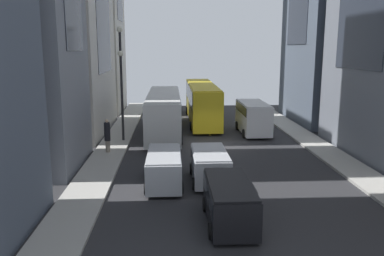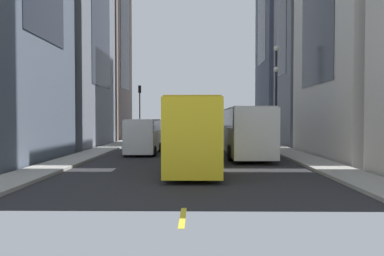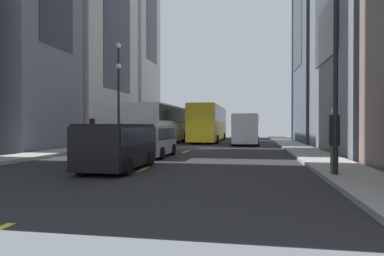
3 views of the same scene
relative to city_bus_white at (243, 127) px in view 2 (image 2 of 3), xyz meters
name	(u,v)px [view 2 (image 2 of 3)]	position (x,y,z in m)	size (l,w,h in m)	color
ground_plane	(192,150)	(3.73, -4.18, -2.01)	(40.71, 40.71, 0.00)	#28282B
sidewalk_west	(279,149)	(-3.57, -4.18, -1.93)	(2.11, 44.00, 0.15)	#9E9B93
sidewalk_east	(106,149)	(11.03, -4.18, -1.93)	(2.11, 44.00, 0.15)	#9E9B93
lane_stripe_0	(194,137)	(3.73, -25.18, -2.00)	(0.16, 2.00, 0.01)	yellow
lane_stripe_1	(194,140)	(3.73, -16.78, -2.00)	(0.16, 2.00, 0.01)	yellow
lane_stripe_2	(193,146)	(3.73, -8.38, -2.00)	(0.16, 2.00, 0.01)	yellow
lane_stripe_3	(192,154)	(3.73, 0.02, -2.00)	(0.16, 2.00, 0.01)	yellow
lane_stripe_4	(189,171)	(3.73, 8.42, -2.00)	(0.16, 2.00, 0.01)	yellow
lane_stripe_5	(183,217)	(3.73, 16.82, -2.00)	(0.16, 2.00, 0.01)	yellow
building_east_0	(96,28)	(15.86, -18.82, 11.89)	(7.22, 9.52, 27.79)	#7A665B
building_east_1	(48,13)	(17.25, -7.48, 10.48)	(10.02, 11.45, 24.98)	slate
city_bus_white	(243,127)	(0.00, 0.00, 0.00)	(2.80, 12.59, 3.35)	silver
streetcar_yellow	(194,127)	(3.53, 5.49, 0.12)	(2.70, 13.60, 3.59)	yellow
delivery_van_white	(143,134)	(7.31, -0.36, -0.50)	(2.25, 5.34, 2.58)	white
car_silver_0	(226,134)	(0.20, -12.57, -1.01)	(1.89, 4.32, 1.70)	#B7BABF
car_silver_1	(204,134)	(2.60, -12.14, -1.04)	(1.99, 4.01, 1.65)	#B7BABF
car_black_2	(201,132)	(2.87, -17.35, -0.99)	(1.90, 4.17, 1.73)	black
pedestrian_crossing_near	(274,133)	(-3.63, -6.29, -0.70)	(0.39, 0.39, 2.21)	gray
pedestrian_walking_far	(140,129)	(10.39, -18.05, -0.73)	(0.32, 0.32, 2.09)	#336B38
traffic_light_near_corner	(140,102)	(10.38, -18.22, 2.62)	(0.32, 0.44, 6.52)	black
streetlamp_near	(276,87)	(-3.01, -2.81, 3.13)	(0.44, 0.44, 8.32)	black
streetlamp_far	(276,98)	(-3.01, -2.78, 2.23)	(0.44, 0.44, 6.62)	black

